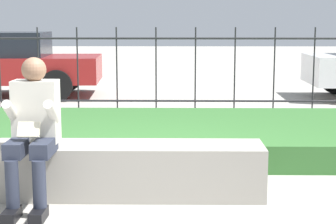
{
  "coord_description": "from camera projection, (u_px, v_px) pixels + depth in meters",
  "views": [
    {
      "loc": [
        0.32,
        -4.96,
        1.59
      ],
      "look_at": [
        0.24,
        0.9,
        0.63
      ],
      "focal_mm": 60.0,
      "sensor_mm": 36.0,
      "label": 1
    }
  ],
  "objects": [
    {
      "name": "person_seated_reader",
      "position": [
        33.0,
        126.0,
        4.75
      ],
      "size": [
        0.42,
        0.73,
        1.28
      ],
      "color": "black",
      "rests_on": "ground_plane"
    },
    {
      "name": "stone_bench",
      "position": [
        128.0,
        173.0,
        5.12
      ],
      "size": [
        2.47,
        0.53,
        0.48
      ],
      "color": "gray",
      "rests_on": "ground_plane"
    },
    {
      "name": "grass_berm",
      "position": [
        151.0,
        135.0,
        7.09
      ],
      "size": [
        10.23,
        2.58,
        0.3
      ],
      "color": "#33662D",
      "rests_on": "ground_plane"
    },
    {
      "name": "ground_plane",
      "position": [
        141.0,
        195.0,
        5.15
      ],
      "size": [
        60.0,
        60.0,
        0.0
      ],
      "primitive_type": "plane",
      "color": "#A8A399"
    },
    {
      "name": "iron_fence",
      "position": [
        156.0,
        71.0,
        9.04
      ],
      "size": [
        8.23,
        0.03,
        1.48
      ],
      "color": "#232326",
      "rests_on": "ground_plane"
    }
  ]
}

